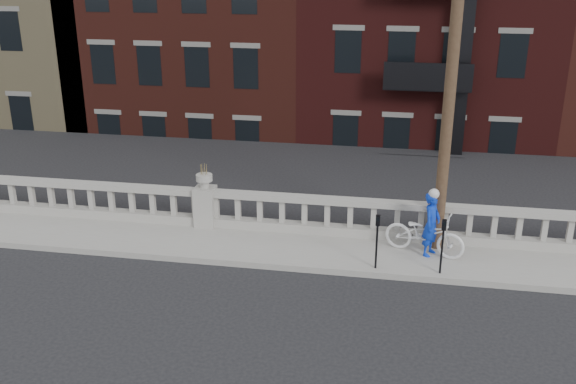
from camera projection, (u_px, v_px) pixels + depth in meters
name	position (u px, v px, depth m)	size (l,w,h in m)	color
ground	(154.00, 301.00, 14.11)	(120.00, 120.00, 0.00)	black
sidewalk	(196.00, 241.00, 16.85)	(32.00, 2.20, 0.15)	gray
balustrade	(206.00, 208.00, 17.53)	(28.00, 0.34, 1.03)	gray
planter_pedestal	(205.00, 202.00, 17.47)	(0.55, 0.55, 1.76)	gray
lower_level	(319.00, 45.00, 34.38)	(80.00, 44.00, 20.80)	#605E59
utility_pole	(454.00, 44.00, 14.60)	(1.60, 0.28, 10.00)	#422D1E
parking_meter_c	(377.00, 235.00, 14.97)	(0.10, 0.09, 1.36)	black
parking_meter_d	(443.00, 240.00, 14.72)	(0.10, 0.09, 1.36)	black
bicycle	(425.00, 234.00, 15.84)	(0.70, 2.01, 1.06)	white
cyclist	(431.00, 224.00, 15.69)	(0.59, 0.39, 1.62)	#0D32C4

